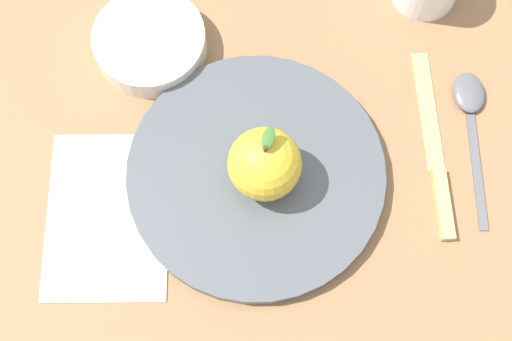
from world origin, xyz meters
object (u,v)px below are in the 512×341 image
(apple, at_px, (265,164))
(linen_napkin, at_px, (108,215))
(dinner_plate, at_px, (256,174))
(side_bowl, at_px, (150,41))
(knife, at_px, (436,160))
(spoon, at_px, (471,110))

(apple, height_order, linen_napkin, apple)
(dinner_plate, xyz_separation_m, side_bowl, (0.11, 0.15, 0.01))
(knife, relative_size, linen_napkin, 1.16)
(knife, bearing_deg, apple, 113.21)
(spoon, bearing_deg, knife, 159.16)
(dinner_plate, bearing_deg, spoon, -56.29)
(side_bowl, distance_m, linen_napkin, 0.20)
(apple, height_order, spoon, apple)
(apple, height_order, knife, apple)
(knife, height_order, linen_napkin, knife)
(knife, distance_m, spoon, 0.07)
(dinner_plate, bearing_deg, knife, -68.64)
(side_bowl, distance_m, spoon, 0.36)
(linen_napkin, bearing_deg, apple, -60.99)
(apple, bearing_deg, dinner_plate, 74.63)
(side_bowl, bearing_deg, linen_napkin, -174.49)
(dinner_plate, height_order, knife, dinner_plate)
(knife, bearing_deg, linen_napkin, 115.96)
(apple, xyz_separation_m, side_bowl, (0.12, 0.16, -0.04))
(linen_napkin, bearing_deg, side_bowl, 5.51)
(dinner_plate, distance_m, linen_napkin, 0.16)
(side_bowl, xyz_separation_m, spoon, (0.02, -0.36, -0.01))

